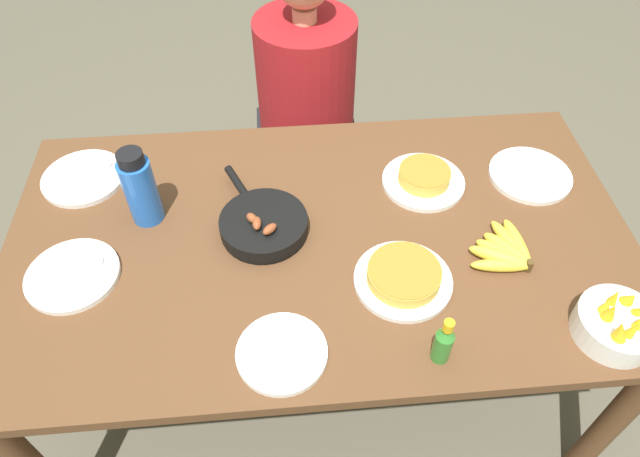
% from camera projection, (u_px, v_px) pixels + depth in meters
% --- Properties ---
extents(ground_plane, '(14.00, 14.00, 0.00)m').
position_uv_depth(ground_plane, '(320.00, 367.00, 2.16)').
color(ground_plane, '#565142').
extents(dining_table, '(1.75, 0.99, 0.76)m').
position_uv_depth(dining_table, '(320.00, 256.00, 1.66)').
color(dining_table, brown).
rests_on(dining_table, ground_plane).
extents(banana_bunch, '(0.17, 0.19, 0.04)m').
position_uv_depth(banana_bunch, '(507.00, 252.00, 1.53)').
color(banana_bunch, yellow).
rests_on(banana_bunch, dining_table).
extents(skillet, '(0.25, 0.36, 0.08)m').
position_uv_depth(skillet, '(263.00, 224.00, 1.58)').
color(skillet, black).
rests_on(skillet, dining_table).
extents(frittata_plate_center, '(0.25, 0.25, 0.06)m').
position_uv_depth(frittata_plate_center, '(424.00, 179.00, 1.71)').
color(frittata_plate_center, white).
rests_on(frittata_plate_center, dining_table).
extents(frittata_plate_side, '(0.26, 0.26, 0.06)m').
position_uv_depth(frittata_plate_side, '(404.00, 277.00, 1.47)').
color(frittata_plate_side, white).
rests_on(frittata_plate_side, dining_table).
extents(empty_plate_near_front, '(0.22, 0.22, 0.02)m').
position_uv_depth(empty_plate_near_front, '(282.00, 353.00, 1.34)').
color(empty_plate_near_front, white).
rests_on(empty_plate_near_front, dining_table).
extents(empty_plate_far_left, '(0.25, 0.25, 0.02)m').
position_uv_depth(empty_plate_far_left, '(530.00, 175.00, 1.74)').
color(empty_plate_far_left, white).
rests_on(empty_plate_far_left, dining_table).
extents(empty_plate_far_right, '(0.25, 0.25, 0.02)m').
position_uv_depth(empty_plate_far_right, '(84.00, 178.00, 1.74)').
color(empty_plate_far_right, white).
rests_on(empty_plate_far_right, dining_table).
extents(empty_plate_mid_edge, '(0.24, 0.24, 0.02)m').
position_uv_depth(empty_plate_mid_edge, '(73.00, 275.00, 1.49)').
color(empty_plate_mid_edge, white).
rests_on(empty_plate_mid_edge, dining_table).
extents(fruit_bowl_mango, '(0.20, 0.20, 0.13)m').
position_uv_depth(fruit_bowl_mango, '(617.00, 324.00, 1.35)').
color(fruit_bowl_mango, white).
rests_on(fruit_bowl_mango, dining_table).
extents(water_bottle, '(0.09, 0.09, 0.24)m').
position_uv_depth(water_bottle, '(140.00, 188.00, 1.56)').
color(water_bottle, blue).
rests_on(water_bottle, dining_table).
extents(hot_sauce_bottle, '(0.04, 0.04, 0.15)m').
position_uv_depth(hot_sauce_bottle, '(444.00, 342.00, 1.29)').
color(hot_sauce_bottle, '#337F2D').
rests_on(hot_sauce_bottle, dining_table).
extents(person_figure, '(0.41, 0.41, 1.21)m').
position_uv_depth(person_figure, '(307.00, 131.00, 2.32)').
color(person_figure, black).
rests_on(person_figure, ground_plane).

